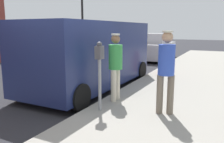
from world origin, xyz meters
The scene contains 9 objects.
ground_plane centered at (0.00, 0.00, 0.00)m, with size 80.00×80.00×0.00m, color #2D2D33.
sidewalk_slab centered at (3.50, 0.00, 0.07)m, with size 5.00×32.00×0.15m, color #9E998E.
parking_meter_near centered at (1.35, -0.31, 1.18)m, with size 0.14×0.18×1.52m.
pedestrian_in_blue centered at (2.69, 0.12, 1.16)m, with size 0.35×0.34×1.75m.
pedestrian_in_green centered at (1.34, 0.51, 1.11)m, with size 0.34×0.36×1.67m.
parked_van centered at (-0.15, 1.85, 1.15)m, with size 2.21×5.24×2.15m.
parked_sedan_ahead centered at (-0.40, 9.85, 0.75)m, with size 1.95×4.41×1.65m.
traffic_light_corner centered at (-6.85, 10.24, 3.52)m, with size 2.48×0.42×5.20m.
fire_hydrant centered at (1.45, 4.59, 0.57)m, with size 0.24×0.24×0.86m.
Camera 1 is at (3.80, -4.65, 1.94)m, focal length 37.44 mm.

